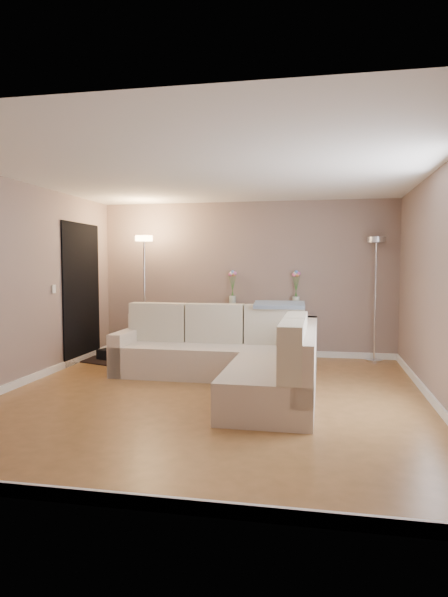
% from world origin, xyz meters
% --- Properties ---
extents(floor, '(5.00, 5.50, 0.01)m').
position_xyz_m(floor, '(0.00, 0.00, -0.01)').
color(floor, '#9C6A39').
rests_on(floor, ground).
extents(ceiling, '(5.00, 5.50, 0.01)m').
position_xyz_m(ceiling, '(0.00, 0.00, 2.60)').
color(ceiling, white).
rests_on(ceiling, ground).
extents(wall_back, '(5.00, 0.02, 2.60)m').
position_xyz_m(wall_back, '(0.00, 2.76, 1.30)').
color(wall_back, gray).
rests_on(wall_back, ground).
extents(wall_front, '(5.00, 0.02, 2.60)m').
position_xyz_m(wall_front, '(0.00, -2.76, 1.30)').
color(wall_front, gray).
rests_on(wall_front, ground).
extents(wall_left, '(0.02, 5.50, 2.60)m').
position_xyz_m(wall_left, '(-2.51, 0.00, 1.30)').
color(wall_left, gray).
rests_on(wall_left, ground).
extents(wall_right, '(0.02, 5.50, 2.60)m').
position_xyz_m(wall_right, '(2.51, 0.00, 1.30)').
color(wall_right, gray).
rests_on(wall_right, ground).
extents(baseboard_back, '(5.00, 0.03, 0.10)m').
position_xyz_m(baseboard_back, '(0.00, 2.73, 0.05)').
color(baseboard_back, white).
rests_on(baseboard_back, ground).
extents(baseboard_front, '(5.00, 0.03, 0.10)m').
position_xyz_m(baseboard_front, '(0.00, -2.73, 0.05)').
color(baseboard_front, white).
rests_on(baseboard_front, ground).
extents(baseboard_left, '(0.03, 5.50, 0.10)m').
position_xyz_m(baseboard_left, '(-2.48, 0.00, 0.05)').
color(baseboard_left, white).
rests_on(baseboard_left, ground).
extents(baseboard_right, '(0.03, 5.50, 0.10)m').
position_xyz_m(baseboard_right, '(2.48, 0.00, 0.05)').
color(baseboard_right, white).
rests_on(baseboard_right, ground).
extents(doorway, '(0.02, 1.20, 2.20)m').
position_xyz_m(doorway, '(-2.48, 1.70, 1.10)').
color(doorway, black).
rests_on(doorway, ground).
extents(switch_plate, '(0.02, 0.08, 0.12)m').
position_xyz_m(switch_plate, '(-2.48, 0.85, 1.20)').
color(switch_plate, white).
rests_on(switch_plate, ground).
extents(sectional_sofa, '(2.79, 2.69, 0.98)m').
position_xyz_m(sectional_sofa, '(0.18, 0.67, 0.36)').
color(sectional_sofa, beige).
rests_on(sectional_sofa, floor).
extents(throw_blanket, '(0.72, 0.44, 0.09)m').
position_xyz_m(throw_blanket, '(0.68, 1.37, 0.98)').
color(throw_blanket, slate).
rests_on(throw_blanket, sectional_sofa).
extents(console_table, '(1.26, 0.35, 0.78)m').
position_xyz_m(console_table, '(0.24, 2.66, 0.44)').
color(console_table, black).
rests_on(console_table, floor).
extents(leaning_mirror, '(0.89, 0.05, 0.70)m').
position_xyz_m(leaning_mirror, '(0.32, 2.82, 1.14)').
color(leaning_mirror, black).
rests_on(leaning_mirror, console_table).
extents(table_decor, '(0.53, 0.12, 0.13)m').
position_xyz_m(table_decor, '(0.32, 2.63, 0.82)').
color(table_decor, orange).
rests_on(table_decor, console_table).
extents(flower_vase_left, '(0.14, 0.12, 0.66)m').
position_xyz_m(flower_vase_left, '(-0.21, 2.66, 1.07)').
color(flower_vase_left, silver).
rests_on(flower_vase_left, console_table).
extents(flower_vase_right, '(0.14, 0.12, 0.66)m').
position_xyz_m(flower_vase_right, '(0.86, 2.67, 1.07)').
color(flower_vase_right, silver).
rests_on(flower_vase_right, console_table).
extents(floor_lamp_lit, '(0.36, 0.36, 2.02)m').
position_xyz_m(floor_lamp_lit, '(-1.61, 2.19, 1.43)').
color(floor_lamp_lit, silver).
rests_on(floor_lamp_lit, floor).
extents(floor_lamp_unlit, '(0.34, 0.34, 1.98)m').
position_xyz_m(floor_lamp_unlit, '(2.11, 2.54, 1.40)').
color(floor_lamp_unlit, silver).
rests_on(floor_lamp_unlit, floor).
extents(charcoal_rug, '(1.57, 1.37, 0.02)m').
position_xyz_m(charcoal_rug, '(-1.84, 1.87, 0.01)').
color(charcoal_rug, black).
rests_on(charcoal_rug, floor).
extents(black_bag, '(0.44, 0.37, 0.24)m').
position_xyz_m(black_bag, '(-2.08, 1.85, 0.05)').
color(black_bag, black).
rests_on(black_bag, charcoal_rug).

